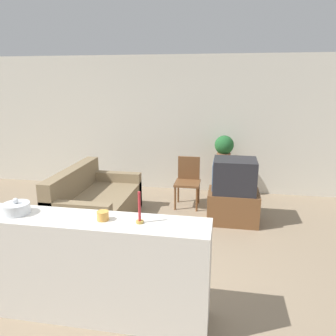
{
  "coord_description": "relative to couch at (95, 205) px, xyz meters",
  "views": [
    {
      "loc": [
        1.18,
        -3.11,
        2.22
      ],
      "look_at": [
        0.29,
        1.9,
        0.85
      ],
      "focal_mm": 35.0,
      "sensor_mm": 36.0,
      "label": 1
    }
  ],
  "objects": [
    {
      "name": "ground_plane",
      "position": [
        0.82,
        -1.48,
        -0.3
      ],
      "size": [
        14.0,
        14.0,
        0.0
      ],
      "primitive_type": "plane",
      "color": "gray"
    },
    {
      "name": "wall_back",
      "position": [
        0.82,
        1.95,
        1.05
      ],
      "size": [
        9.0,
        0.06,
        2.7
      ],
      "color": "beige",
      "rests_on": "ground_plane"
    },
    {
      "name": "couch",
      "position": [
        0.0,
        0.0,
        0.0
      ],
      "size": [
        1.0,
        1.68,
        0.88
      ],
      "color": "#847051",
      "rests_on": "ground_plane"
    },
    {
      "name": "tv_stand",
      "position": [
        2.17,
        0.43,
        -0.05
      ],
      "size": [
        0.8,
        0.59,
        0.51
      ],
      "color": "brown",
      "rests_on": "ground_plane"
    },
    {
      "name": "television",
      "position": [
        2.16,
        0.43,
        0.47
      ],
      "size": [
        0.67,
        0.56,
        0.53
      ],
      "color": "#232328",
      "rests_on": "tv_stand"
    },
    {
      "name": "wooden_chair",
      "position": [
        1.37,
        1.02,
        0.19
      ],
      "size": [
        0.44,
        0.44,
        0.88
      ],
      "color": "brown",
      "rests_on": "ground_plane"
    },
    {
      "name": "plant_stand",
      "position": [
        1.98,
        1.63,
        0.07
      ],
      "size": [
        0.15,
        0.15,
        0.75
      ],
      "color": "brown",
      "rests_on": "ground_plane"
    },
    {
      "name": "potted_plant",
      "position": [
        1.98,
        1.63,
        0.69
      ],
      "size": [
        0.36,
        0.36,
        0.46
      ],
      "color": "#8E5B3D",
      "rests_on": "plant_stand"
    },
    {
      "name": "foreground_counter",
      "position": [
        0.82,
        -2.02,
        0.2
      ],
      "size": [
        2.21,
        0.44,
        1.0
      ],
      "color": "silver",
      "rests_on": "ground_plane"
    },
    {
      "name": "decorative_bowl",
      "position": [
        0.09,
        -2.02,
        0.75
      ],
      "size": [
        0.25,
        0.25,
        0.16
      ],
      "color": "silver",
      "rests_on": "foreground_counter"
    },
    {
      "name": "candle_jar",
      "position": [
        0.95,
        -2.02,
        0.74
      ],
      "size": [
        0.11,
        0.11,
        0.08
      ],
      "color": "gold",
      "rests_on": "foreground_counter"
    },
    {
      "name": "candlestick",
      "position": [
        1.29,
        -2.02,
        0.8
      ],
      "size": [
        0.07,
        0.07,
        0.29
      ],
      "color": "#B7933D",
      "rests_on": "foreground_counter"
    }
  ]
}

